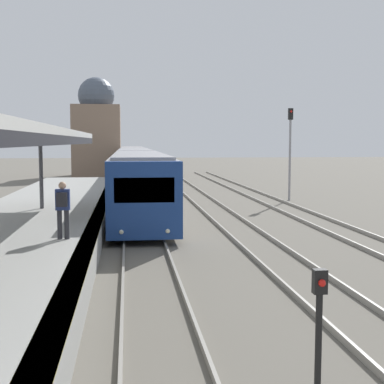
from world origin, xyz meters
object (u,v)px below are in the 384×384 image
at_px(person_on_platform, 63,205).
at_px(signal_post_near, 319,316).
at_px(train_near, 135,167).
at_px(signal_mast_far, 290,144).

relative_size(person_on_platform, signal_post_near, 0.91).
distance_m(train_near, signal_mast_far, 13.37).
xyz_separation_m(person_on_platform, signal_post_near, (4.62, -8.22, -0.72)).
bearing_deg(train_near, signal_post_near, -86.34).
xyz_separation_m(train_near, signal_mast_far, (9.50, -9.23, 1.83)).
bearing_deg(person_on_platform, signal_mast_far, 54.60).
relative_size(person_on_platform, train_near, 0.04).
relative_size(train_near, signal_post_near, 25.51).
bearing_deg(signal_post_near, signal_mast_far, 73.71).
bearing_deg(signal_post_near, train_near, 93.66).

